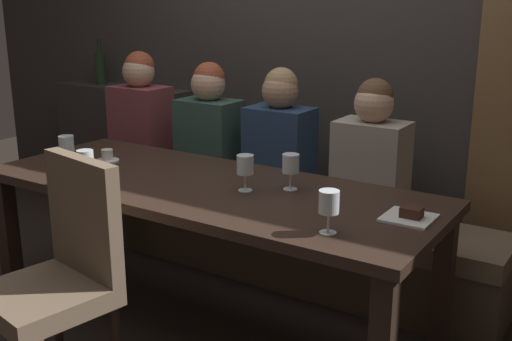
% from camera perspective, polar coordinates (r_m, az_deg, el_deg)
% --- Properties ---
extents(ground, '(9.00, 9.00, 0.00)m').
position_cam_1_polar(ground, '(3.19, -4.35, -14.01)').
color(ground, black).
extents(back_wall_tiled, '(6.00, 0.12, 3.00)m').
position_cam_1_polar(back_wall_tiled, '(3.81, 6.69, 14.39)').
color(back_wall_tiled, '#383330').
rests_on(back_wall_tiled, ground).
extents(back_counter, '(1.10, 0.28, 0.95)m').
position_cam_1_polar(back_counter, '(4.72, -11.83, 1.80)').
color(back_counter, '#2F2B29').
rests_on(back_counter, ground).
extents(dining_table, '(2.20, 0.84, 0.74)m').
position_cam_1_polar(dining_table, '(2.93, -4.61, -2.84)').
color(dining_table, black).
rests_on(dining_table, ground).
extents(banquette_bench, '(2.50, 0.44, 0.45)m').
position_cam_1_polar(banquette_bench, '(3.62, 2.34, -6.27)').
color(banquette_bench, '#4A3C2E').
rests_on(banquette_bench, ground).
extents(chair_near_side, '(0.51, 0.51, 0.98)m').
position_cam_1_polar(chair_near_side, '(2.58, -17.28, -8.38)').
color(chair_near_side, '#302119').
rests_on(chair_near_side, ground).
extents(diner_redhead, '(0.36, 0.24, 0.80)m').
position_cam_1_polar(diner_redhead, '(4.03, -10.47, 4.70)').
color(diner_redhead, brown).
rests_on(diner_redhead, banquette_bench).
extents(diner_bearded, '(0.36, 0.24, 0.77)m').
position_cam_1_polar(diner_bearded, '(3.69, -4.30, 3.61)').
color(diner_bearded, '#2D473D').
rests_on(diner_bearded, banquette_bench).
extents(diner_far_end, '(0.36, 0.24, 0.76)m').
position_cam_1_polar(diner_far_end, '(3.47, 2.18, 2.82)').
color(diner_far_end, navy).
rests_on(diner_far_end, banquette_bench).
extents(diner_near_end, '(0.36, 0.24, 0.74)m').
position_cam_1_polar(diner_near_end, '(3.25, 10.51, 1.47)').
color(diner_near_end, '#9E9384').
rests_on(diner_near_end, banquette_bench).
extents(wine_bottle_dark_red, '(0.08, 0.08, 0.33)m').
position_cam_1_polar(wine_bottle_dark_red, '(4.76, -14.04, 9.09)').
color(wine_bottle_dark_red, black).
rests_on(wine_bottle_dark_red, back_counter).
extents(wine_glass_end_left, '(0.08, 0.08, 0.16)m').
position_cam_1_polar(wine_glass_end_left, '(2.94, -15.33, 0.90)').
color(wine_glass_end_left, silver).
rests_on(wine_glass_end_left, dining_table).
extents(wine_glass_end_right, '(0.08, 0.08, 0.16)m').
position_cam_1_polar(wine_glass_end_right, '(2.27, 6.68, -3.07)').
color(wine_glass_end_right, silver).
rests_on(wine_glass_end_right, dining_table).
extents(wine_glass_center_front, '(0.08, 0.08, 0.16)m').
position_cam_1_polar(wine_glass_center_front, '(3.27, -16.94, 2.18)').
color(wine_glass_center_front, silver).
rests_on(wine_glass_center_front, dining_table).
extents(wine_glass_far_right, '(0.08, 0.08, 0.16)m').
position_cam_1_polar(wine_glass_far_right, '(2.75, -1.00, 0.45)').
color(wine_glass_far_right, silver).
rests_on(wine_glass_far_right, dining_table).
extents(wine_glass_near_left, '(0.08, 0.08, 0.16)m').
position_cam_1_polar(wine_glass_near_left, '(2.77, 3.19, 0.47)').
color(wine_glass_near_left, silver).
rests_on(wine_glass_near_left, dining_table).
extents(espresso_cup, '(0.12, 0.12, 0.06)m').
position_cam_1_polar(espresso_cup, '(3.37, -13.44, 1.26)').
color(espresso_cup, white).
rests_on(espresso_cup, dining_table).
extents(dessert_plate, '(0.19, 0.19, 0.05)m').
position_cam_1_polar(dessert_plate, '(2.50, 13.88, -4.04)').
color(dessert_plate, white).
rests_on(dessert_plate, dining_table).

